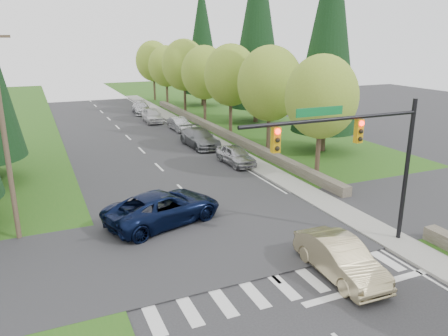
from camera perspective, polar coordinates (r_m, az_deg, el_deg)
ground at (r=15.75m, az=14.19°, el=-20.42°), size 120.00×120.00×0.00m
grass_east at (r=37.60m, az=11.40°, el=2.05°), size 14.00×110.00×0.06m
cross_street at (r=21.58m, az=1.04°, el=-9.00°), size 120.00×8.00×0.10m
sidewalk_east at (r=36.25m, az=1.65°, el=1.89°), size 1.80×80.00×0.13m
curb_east at (r=35.91m, az=0.42°, el=1.75°), size 0.20×80.00×0.13m
stone_wall_north at (r=43.97m, az=-0.83°, el=4.94°), size 0.70×40.00×0.70m
traffic_signal at (r=19.40m, az=17.41°, el=2.89°), size 8.70×0.37×6.80m
utility_pole at (r=22.06m, az=-26.78°, el=3.88°), size 1.60×0.24×10.00m
decid_tree_0 at (r=29.58m, az=12.61°, el=9.03°), size 4.80×4.80×8.37m
decid_tree_1 at (r=35.44m, az=6.01°, el=10.89°), size 5.20×5.20×8.80m
decid_tree_2 at (r=41.54m, az=0.89°, el=12.02°), size 5.00×5.00×8.82m
decid_tree_3 at (r=48.03m, az=-2.57°, el=12.34°), size 5.00×5.00×8.55m
decid_tree_4 at (r=54.60m, az=-5.23°, el=13.24°), size 5.40×5.40×9.18m
decid_tree_5 at (r=61.23m, az=-7.56°, el=13.05°), size 4.80×4.80×8.30m
decid_tree_6 at (r=67.97m, az=-9.22°, el=13.62°), size 5.20×5.20×8.86m
conifer_e_a at (r=37.01m, az=13.64°, el=16.97°), size 5.44×5.44×17.80m
conifer_e_b at (r=49.42m, az=4.41°, el=18.38°), size 6.12×6.12×19.80m
conifer_e_c at (r=61.74m, az=-2.88°, el=16.69°), size 5.10×5.10×16.80m
sedan_champagne at (r=18.66m, az=14.93°, el=-11.30°), size 1.84×4.81×1.56m
suv_navy at (r=22.98m, az=-7.89°, el=-5.15°), size 6.79×4.57×1.73m
parked_car_a at (r=33.28m, az=1.55°, el=1.69°), size 1.92×4.31×1.44m
parked_car_b at (r=38.77m, az=-3.20°, el=3.96°), size 2.42×5.53×1.58m
parked_car_c at (r=45.77m, az=-5.86°, el=5.72°), size 1.54×4.07×1.32m
parked_car_d at (r=50.62m, az=-9.36°, el=6.78°), size 2.06×4.64×1.55m
parked_car_e at (r=56.78m, az=-10.73°, el=7.73°), size 2.49×5.15×1.45m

